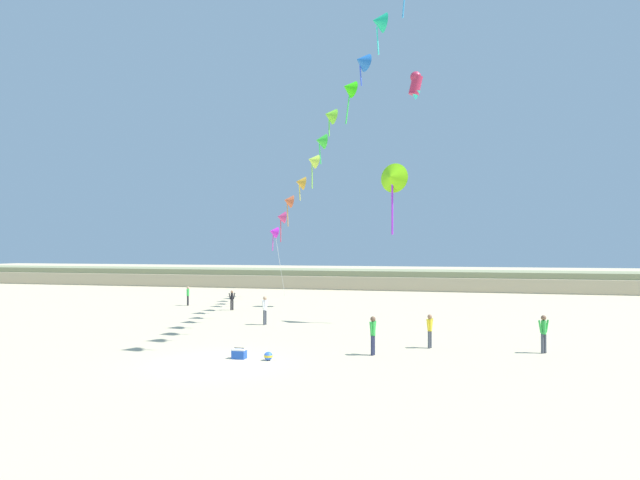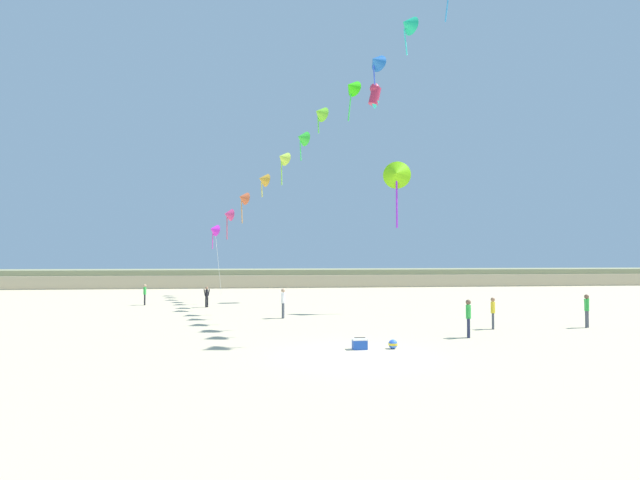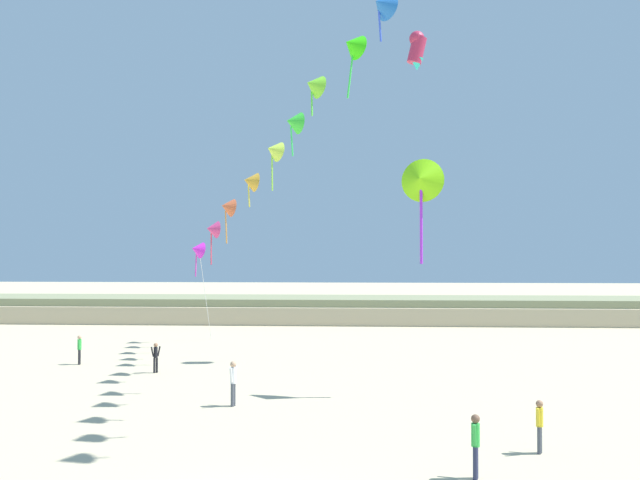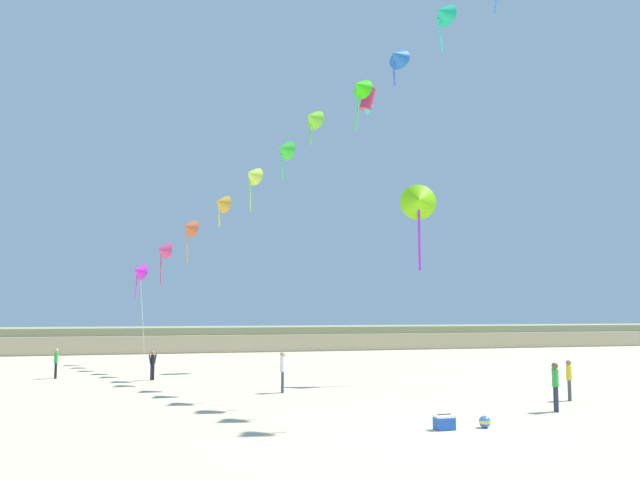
{
  "view_description": "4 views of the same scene",
  "coord_description": "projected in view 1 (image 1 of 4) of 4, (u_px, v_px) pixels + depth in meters",
  "views": [
    {
      "loc": [
        9.78,
        -21.29,
        4.7
      ],
      "look_at": [
        1.07,
        12.45,
        5.15
      ],
      "focal_mm": 32.0,
      "sensor_mm": 36.0,
      "label": 1
    },
    {
      "loc": [
        -3.29,
        -18.0,
        3.58
      ],
      "look_at": [
        -0.22,
        8.78,
        4.51
      ],
      "focal_mm": 28.0,
      "sensor_mm": 36.0,
      "label": 2
    },
    {
      "loc": [
        2.69,
        -14.71,
        5.94
      ],
      "look_at": [
        1.35,
        9.93,
        6.41
      ],
      "focal_mm": 38.0,
      "sensor_mm": 36.0,
      "label": 3
    },
    {
      "loc": [
        -8.67,
        -17.38,
        3.47
      ],
      "look_at": [
        -0.21,
        12.12,
        6.71
      ],
      "focal_mm": 38.0,
      "sensor_mm": 36.0,
      "label": 4
    }
  ],
  "objects": [
    {
      "name": "beach_cooler",
      "position": [
        239.0,
        354.0,
        24.02
      ],
      "size": [
        0.58,
        0.41,
        0.46
      ],
      "color": "blue",
      "rests_on": "ground"
    },
    {
      "name": "large_kite_low_lead",
      "position": [
        416.0,
        84.0,
        43.67
      ],
      "size": [
        1.11,
        0.84,
        2.18
      ],
      "color": "#BF2B4D"
    },
    {
      "name": "ground_plane",
      "position": [
        217.0,
        364.0,
        22.99
      ],
      "size": [
        240.0,
        240.0,
        0.0
      ],
      "primitive_type": "plane",
      "color": "beige"
    },
    {
      "name": "person_far_center",
      "position": [
        232.0,
        299.0,
        42.59
      ],
      "size": [
        0.45,
        0.38,
        1.48
      ],
      "color": "black",
      "rests_on": "ground"
    },
    {
      "name": "person_near_right",
      "position": [
        188.0,
        294.0,
        45.95
      ],
      "size": [
        0.21,
        0.54,
        1.55
      ],
      "color": "black",
      "rests_on": "ground"
    },
    {
      "name": "person_mid_center",
      "position": [
        265.0,
        308.0,
        34.52
      ],
      "size": [
        0.24,
        0.61,
        1.74
      ],
      "color": "#474C56",
      "rests_on": "ground"
    },
    {
      "name": "dune_ridge",
      "position": [
        379.0,
        279.0,
        65.67
      ],
      "size": [
        120.0,
        8.26,
        2.09
      ],
      "color": "#BFAE8B",
      "rests_on": "ground"
    },
    {
      "name": "large_kite_mid_trail",
      "position": [
        392.0,
        178.0,
        34.88
      ],
      "size": [
        1.96,
        1.25,
        4.45
      ],
      "color": "#81E513"
    },
    {
      "name": "person_far_right",
      "position": [
        373.0,
        333.0,
        24.8
      ],
      "size": [
        0.25,
        0.59,
        1.69
      ],
      "color": "#282D4C",
      "rests_on": "ground"
    },
    {
      "name": "person_far_left",
      "position": [
        430.0,
        329.0,
        26.54
      ],
      "size": [
        0.32,
        0.53,
        1.57
      ],
      "color": "#474C56",
      "rests_on": "ground"
    },
    {
      "name": "person_near_left",
      "position": [
        544.0,
        331.0,
        25.24
      ],
      "size": [
        0.53,
        0.41,
        1.69
      ],
      "color": "#474C56",
      "rests_on": "ground"
    },
    {
      "name": "kite_banner_string",
      "position": [
        332.0,
        117.0,
        38.98
      ],
      "size": [
        18.74,
        28.58,
        21.9
      ],
      "color": "#DB2AD7"
    },
    {
      "name": "beach_ball",
      "position": [
        268.0,
        356.0,
        23.65
      ],
      "size": [
        0.36,
        0.36,
        0.36
      ],
      "color": "blue",
      "rests_on": "ground"
    }
  ]
}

